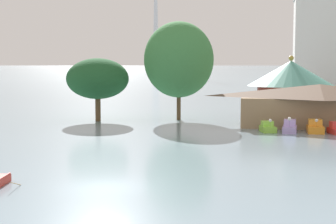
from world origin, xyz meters
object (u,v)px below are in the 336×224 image
(pedal_boat_lavender, at_px, (290,127))
(boathouse, at_px, (319,104))
(green_roof_pavilion, at_px, (291,85))
(shoreline_tree_mid, at_px, (179,60))
(shoreline_tree_tall_left, at_px, (98,79))
(pedal_boat_lime, at_px, (268,128))
(pedal_boat_orange, at_px, (315,128))

(pedal_boat_lavender, bearing_deg, boathouse, 153.26)
(pedal_boat_lavender, relative_size, green_roof_pavilion, 0.24)
(shoreline_tree_mid, bearing_deg, shoreline_tree_tall_left, -161.08)
(pedal_boat_lime, distance_m, shoreline_tree_mid, 16.83)
(pedal_boat_lime, height_order, shoreline_tree_mid, shoreline_tree_mid)
(pedal_boat_orange, distance_m, boathouse, 6.10)
(pedal_boat_lavender, bearing_deg, green_roof_pavilion, -177.98)
(pedal_boat_lavender, height_order, green_roof_pavilion, green_roof_pavilion)
(pedal_boat_lavender, distance_m, boathouse, 7.08)
(pedal_boat_orange, height_order, shoreline_tree_mid, shoreline_tree_mid)
(pedal_boat_orange, xyz_separation_m, boathouse, (0.83, 5.70, 2.00))
(shoreline_tree_mid, bearing_deg, pedal_boat_lime, -41.49)
(pedal_boat_lavender, xyz_separation_m, green_roof_pavilion, (0.52, 16.50, 3.76))
(pedal_boat_lavender, distance_m, shoreline_tree_mid, 18.36)
(green_roof_pavilion, relative_size, shoreline_tree_tall_left, 1.47)
(boathouse, xyz_separation_m, green_roof_pavilion, (-2.93, 10.66, 1.74))
(pedal_boat_lavender, xyz_separation_m, pedal_boat_orange, (2.62, 0.15, 0.02))
(pedal_boat_lime, distance_m, pedal_boat_orange, 4.92)
(pedal_boat_orange, bearing_deg, pedal_boat_lime, -88.36)
(green_roof_pavilion, xyz_separation_m, shoreline_tree_mid, (-14.19, -6.55, 3.41))
(pedal_boat_lavender, distance_m, green_roof_pavilion, 16.93)
(green_roof_pavilion, height_order, shoreline_tree_mid, shoreline_tree_mid)
(pedal_boat_lavender, height_order, shoreline_tree_tall_left, shoreline_tree_tall_left)
(shoreline_tree_tall_left, bearing_deg, pedal_boat_orange, -13.96)
(pedal_boat_orange, distance_m, shoreline_tree_tall_left, 27.24)
(green_roof_pavilion, relative_size, shoreline_tree_mid, 0.93)
(pedal_boat_lavender, height_order, boathouse, boathouse)
(pedal_boat_lime, relative_size, shoreline_tree_tall_left, 0.32)
(pedal_boat_lavender, relative_size, pedal_boat_orange, 1.07)
(pedal_boat_lime, bearing_deg, pedal_boat_lavender, 76.73)
(shoreline_tree_tall_left, bearing_deg, shoreline_tree_mid, 18.92)
(boathouse, distance_m, shoreline_tree_tall_left, 27.01)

